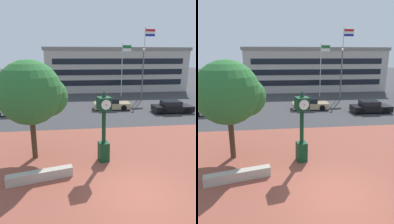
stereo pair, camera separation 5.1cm
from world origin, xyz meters
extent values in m
plane|color=#38383A|center=(0.00, 0.00, 0.00)|extent=(200.00, 200.00, 0.00)
cube|color=brown|center=(0.00, 2.41, 0.00)|extent=(44.00, 12.83, 0.01)
cube|color=#ADA393|center=(-4.51, 1.60, 0.25)|extent=(3.21, 1.09, 0.50)
cube|color=#0C381E|center=(-1.12, 3.22, 0.57)|extent=(0.66, 0.66, 1.15)
cylinder|color=#0C381E|center=(-1.12, 3.22, 2.13)|extent=(0.23, 0.23, 1.97)
cube|color=#0C381E|center=(-1.12, 3.22, 3.46)|extent=(0.81, 0.81, 0.69)
cylinder|color=white|center=(-1.19, 3.58, 3.46)|extent=(0.54, 0.13, 0.54)
sphere|color=black|center=(-1.19, 3.60, 3.46)|extent=(0.05, 0.05, 0.05)
cylinder|color=white|center=(-1.06, 2.87, 3.46)|extent=(0.54, 0.13, 0.54)
sphere|color=black|center=(-1.05, 2.85, 3.46)|extent=(0.05, 0.05, 0.05)
cone|color=#0C381E|center=(-1.12, 3.22, 3.99)|extent=(0.24, 0.24, 0.35)
cylinder|color=#42301E|center=(-5.19, 4.07, 1.31)|extent=(0.31, 0.31, 2.63)
sphere|color=#2D7033|center=(-5.19, 4.07, 3.99)|extent=(3.64, 3.64, 3.64)
sphere|color=#2D7033|center=(-4.28, 4.61, 3.63)|extent=(2.37, 2.37, 2.37)
cube|color=silver|center=(-9.18, 14.27, 0.44)|extent=(4.28, 1.81, 0.64)
cube|color=black|center=(-9.39, 14.26, 1.00)|extent=(1.97, 1.54, 0.56)
cylinder|color=black|center=(-7.86, 15.10, 0.32)|extent=(0.64, 0.23, 0.64)
cylinder|color=black|center=(-7.85, 13.45, 0.32)|extent=(0.64, 0.23, 0.64)
cylinder|color=black|center=(-10.51, 15.08, 0.32)|extent=(0.64, 0.23, 0.64)
cube|color=tan|center=(1.57, 15.32, 0.44)|extent=(4.21, 1.97, 0.64)
cube|color=black|center=(1.36, 15.33, 1.00)|extent=(1.97, 1.61, 0.56)
cylinder|color=black|center=(2.89, 16.08, 0.32)|extent=(0.65, 0.25, 0.64)
cylinder|color=black|center=(2.80, 14.43, 0.32)|extent=(0.65, 0.25, 0.64)
cylinder|color=black|center=(0.33, 16.20, 0.32)|extent=(0.65, 0.25, 0.64)
cylinder|color=black|center=(0.25, 14.56, 0.32)|extent=(0.65, 0.25, 0.64)
cube|color=black|center=(7.93, 13.17, 0.44)|extent=(4.28, 1.85, 0.64)
cube|color=black|center=(7.72, 13.17, 1.00)|extent=(1.98, 1.56, 0.56)
cylinder|color=black|center=(9.26, 13.96, 0.32)|extent=(0.64, 0.23, 0.64)
cylinder|color=black|center=(9.23, 12.32, 0.32)|extent=(0.64, 0.23, 0.64)
cylinder|color=black|center=(6.63, 14.02, 0.32)|extent=(0.64, 0.23, 0.64)
cylinder|color=black|center=(6.60, 12.37, 0.32)|extent=(0.64, 0.23, 0.64)
cylinder|color=silver|center=(4.43, 22.94, 3.82)|extent=(0.12, 0.12, 7.64)
sphere|color=gold|center=(4.43, 22.94, 7.70)|extent=(0.14, 0.14, 0.14)
cube|color=#19662D|center=(5.12, 22.94, 7.28)|extent=(1.27, 0.02, 0.44)
cube|color=white|center=(5.12, 22.94, 6.84)|extent=(1.27, 0.02, 0.44)
cylinder|color=silver|center=(7.70, 22.94, 4.94)|extent=(0.12, 0.12, 9.88)
sphere|color=gold|center=(7.70, 22.94, 9.94)|extent=(0.14, 0.14, 0.14)
cube|color=red|center=(8.47, 22.94, 9.56)|extent=(1.42, 0.02, 0.33)
cube|color=white|center=(8.47, 22.94, 9.24)|extent=(1.42, 0.02, 0.33)
cube|color=navy|center=(8.47, 22.94, 8.91)|extent=(1.42, 0.02, 0.33)
cube|color=#B2ADA3|center=(4.77, 31.22, 3.43)|extent=(24.03, 10.29, 6.87)
cube|color=gray|center=(4.77, 31.22, 7.12)|extent=(24.51, 10.49, 0.50)
cube|color=black|center=(4.77, 26.05, 1.72)|extent=(21.62, 0.04, 0.90)
cube|color=black|center=(4.77, 26.05, 3.43)|extent=(21.62, 0.04, 0.90)
cube|color=black|center=(4.77, 26.05, 5.15)|extent=(21.62, 0.04, 0.90)
cylinder|color=#4C4C51|center=(6.43, 19.32, 3.30)|extent=(0.14, 0.14, 6.60)
sphere|color=white|center=(6.43, 19.32, 6.75)|extent=(0.36, 0.36, 0.36)
camera|label=1|loc=(-2.72, -7.68, 5.96)|focal=33.06mm
camera|label=2|loc=(-2.67, -7.69, 5.96)|focal=33.06mm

